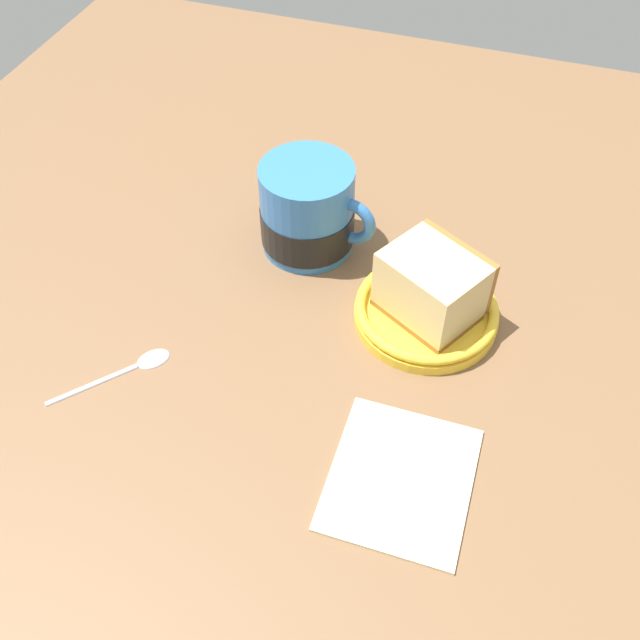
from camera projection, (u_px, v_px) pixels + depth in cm
name	position (u px, v px, depth cm)	size (l,w,h in cm)	color
ground_plane	(347.00, 348.00, 66.60)	(111.38, 111.38, 2.85)	brown
small_plate	(426.00, 312.00, 66.31)	(13.20, 13.20, 2.02)	yellow
cake_slice	(432.00, 286.00, 64.00)	(10.59, 10.02, 6.30)	#9E662D
tea_mug	(308.00, 212.00, 70.67)	(11.81, 9.30, 9.25)	#3372BF
teaspoon	(135.00, 364.00, 63.11)	(8.26, 9.20, 0.80)	silver
folded_napkin	(401.00, 478.00, 55.89)	(10.78, 12.39, 0.60)	beige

